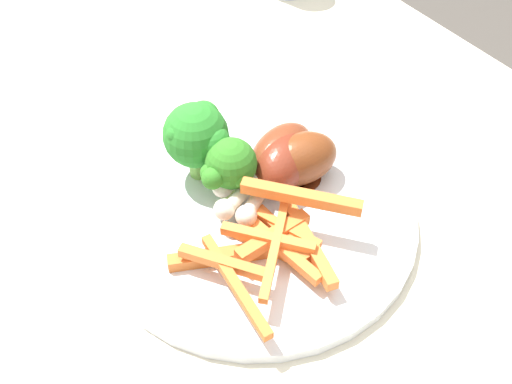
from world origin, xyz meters
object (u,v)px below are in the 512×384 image
at_px(chicken_drumstick_near, 296,161).
at_px(chicken_drumstick_far, 282,162).
at_px(dining_table, 257,293).
at_px(dinner_plate, 256,211).
at_px(broccoli_floret_middle, 198,135).
at_px(chicken_drumstick_extra, 278,156).
at_px(carrot_fries_pile, 270,241).
at_px(broccoli_floret_front, 225,165).

distance_m(chicken_drumstick_near, chicken_drumstick_far, 0.01).
xyz_separation_m(dining_table, dinner_plate, (0.02, -0.01, 0.10)).
height_order(dining_table, chicken_drumstick_near, chicken_drumstick_near).
distance_m(dinner_plate, chicken_drumstick_near, 0.06).
relative_size(broccoli_floret_middle, chicken_drumstick_extra, 0.59).
distance_m(carrot_fries_pile, chicken_drumstick_extra, 0.10).
bearing_deg(dining_table, chicken_drumstick_far, -51.79).
height_order(broccoli_floret_middle, chicken_drumstick_far, broccoli_floret_middle).
distance_m(dinner_plate, chicken_drumstick_extra, 0.06).
relative_size(chicken_drumstick_near, chicken_drumstick_extra, 0.95).
bearing_deg(chicken_drumstick_near, dinner_plate, 104.51).
relative_size(dining_table, dinner_plate, 4.08).
relative_size(broccoli_floret_middle, chicken_drumstick_far, 0.66).
relative_size(broccoli_floret_front, carrot_fries_pile, 0.40).
height_order(broccoli_floret_front, chicken_drumstick_far, broccoli_floret_front).
height_order(dinner_plate, chicken_drumstick_far, chicken_drumstick_far).
bearing_deg(chicken_drumstick_far, chicken_drumstick_near, -111.15).
distance_m(chicken_drumstick_far, chicken_drumstick_extra, 0.01).
bearing_deg(dining_table, chicken_drumstick_near, -60.89).
bearing_deg(dinner_plate, carrot_fries_pile, 162.17).
xyz_separation_m(chicken_drumstick_near, chicken_drumstick_extra, (0.01, 0.01, -0.00)).
xyz_separation_m(dinner_plate, chicken_drumstick_extra, (0.03, -0.04, 0.03)).
bearing_deg(chicken_drumstick_extra, dining_table, 133.32).
bearing_deg(chicken_drumstick_far, chicken_drumstick_extra, -10.48).
bearing_deg(broccoli_floret_middle, dinner_plate, -159.81).
xyz_separation_m(dining_table, chicken_drumstick_far, (0.04, -0.05, 0.13)).
bearing_deg(dining_table, dinner_plate, -28.34).
distance_m(broccoli_floret_front, carrot_fries_pile, 0.08).
height_order(broccoli_floret_front, chicken_drumstick_near, broccoli_floret_front).
height_order(dinner_plate, broccoli_floret_middle, broccoli_floret_middle).
xyz_separation_m(broccoli_floret_front, broccoli_floret_middle, (0.04, 0.01, 0.01)).
distance_m(carrot_fries_pile, chicken_drumstick_far, 0.09).
xyz_separation_m(broccoli_floret_middle, chicken_drumstick_far, (-0.05, -0.06, -0.03)).
bearing_deg(broccoli_floret_front, carrot_fries_pile, 179.99).
bearing_deg(dining_table, broccoli_floret_front, 6.24).
bearing_deg(chicken_drumstick_near, broccoli_floret_middle, 55.32).
xyz_separation_m(dinner_plate, chicken_drumstick_far, (0.02, -0.04, 0.03)).
height_order(broccoli_floret_front, carrot_fries_pile, broccoli_floret_front).
bearing_deg(dinner_plate, broccoli_floret_middle, 20.19).
xyz_separation_m(dinner_plate, broccoli_floret_front, (0.03, 0.02, 0.05)).
xyz_separation_m(chicken_drumstick_near, chicken_drumstick_far, (0.00, 0.01, -0.00)).
bearing_deg(broccoli_floret_front, chicken_drumstick_near, -100.73).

